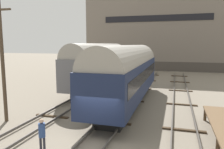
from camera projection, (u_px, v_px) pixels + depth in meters
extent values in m
plane|color=slate|center=(97.00, 142.00, 11.90)|extent=(200.00, 200.00, 0.00)
cube|color=#4C4742|center=(15.00, 128.00, 13.36)|extent=(0.08, 60.00, 0.16)
cube|color=#4C4742|center=(35.00, 131.00, 12.96)|extent=(0.08, 60.00, 0.16)
cube|color=#3D2D1E|center=(52.00, 116.00, 16.03)|extent=(2.60, 0.24, 0.10)
cube|color=#3D2D1E|center=(85.00, 97.00, 21.73)|extent=(2.60, 0.24, 0.10)
cube|color=#3D2D1E|center=(104.00, 86.00, 27.43)|extent=(2.60, 0.24, 0.10)
cube|color=#3D2D1E|center=(116.00, 79.00, 33.13)|extent=(2.60, 0.24, 0.10)
cube|color=#3D2D1E|center=(125.00, 74.00, 38.83)|extent=(2.60, 0.24, 0.10)
cube|color=#4C4742|center=(85.00, 137.00, 12.07)|extent=(0.08, 60.00, 0.16)
cube|color=#4C4742|center=(109.00, 141.00, 11.67)|extent=(0.08, 60.00, 0.16)
cube|color=#3D2D1E|center=(112.00, 123.00, 14.74)|extent=(2.60, 0.24, 0.10)
cube|color=#3D2D1E|center=(130.00, 101.00, 20.44)|extent=(2.60, 0.24, 0.10)
cube|color=#3D2D1E|center=(140.00, 88.00, 26.14)|extent=(2.60, 0.24, 0.10)
cube|color=#3D2D1E|center=(147.00, 80.00, 31.85)|extent=(2.60, 0.24, 0.10)
cube|color=#3D2D1E|center=(151.00, 75.00, 37.55)|extent=(2.60, 0.24, 0.10)
cube|color=#4C4742|center=(171.00, 149.00, 10.78)|extent=(0.08, 60.00, 0.16)
cube|color=#3D2D1E|center=(184.00, 130.00, 13.45)|extent=(2.60, 0.24, 0.10)
cube|color=#3D2D1E|center=(182.00, 104.00, 19.16)|extent=(2.60, 0.24, 0.10)
cube|color=#3D2D1E|center=(181.00, 91.00, 24.86)|extent=(2.60, 0.24, 0.10)
cube|color=#3D2D1E|center=(180.00, 82.00, 30.56)|extent=(2.60, 0.24, 0.10)
cube|color=#3D2D1E|center=(179.00, 76.00, 36.26)|extent=(2.60, 0.24, 0.10)
cube|color=black|center=(112.00, 78.00, 30.80)|extent=(1.80, 2.40, 1.00)
cube|color=black|center=(84.00, 93.00, 21.50)|extent=(1.80, 2.40, 1.00)
cube|color=slate|center=(100.00, 68.00, 25.88)|extent=(2.93, 15.06, 2.98)
cube|color=black|center=(100.00, 65.00, 25.83)|extent=(2.97, 13.86, 1.07)
cylinder|color=gray|center=(100.00, 55.00, 25.67)|extent=(2.78, 14.76, 2.78)
cube|color=black|center=(137.00, 88.00, 24.16)|extent=(1.80, 2.40, 1.00)
cube|color=black|center=(111.00, 117.00, 14.47)|extent=(1.80, 2.40, 1.00)
cube|color=#192342|center=(128.00, 78.00, 19.05)|extent=(3.07, 15.68, 2.76)
cube|color=black|center=(128.00, 74.00, 19.01)|extent=(3.11, 14.42, 0.99)
cylinder|color=gray|center=(128.00, 62.00, 18.86)|extent=(2.92, 15.36, 2.92)
cylinder|color=brown|center=(205.00, 114.00, 15.23)|extent=(0.20, 0.20, 0.92)
cylinder|color=brown|center=(218.00, 145.00, 10.51)|extent=(0.20, 0.20, 0.92)
cylinder|color=#282833|center=(41.00, 145.00, 10.68)|extent=(0.12, 0.12, 0.83)
cylinder|color=#282833|center=(44.00, 145.00, 10.63)|extent=(0.12, 0.12, 0.83)
cylinder|color=navy|center=(42.00, 130.00, 10.55)|extent=(0.32, 0.32, 0.69)
sphere|color=tan|center=(41.00, 121.00, 10.49)|extent=(0.22, 0.22, 0.22)
cylinder|color=#473828|center=(2.00, 60.00, 14.58)|extent=(0.24, 0.24, 8.54)
cube|color=#46403A|center=(157.00, 64.00, 49.06)|extent=(29.56, 11.10, 1.88)
cube|color=slate|center=(158.00, 21.00, 47.77)|extent=(29.56, 11.10, 16.88)
cube|color=black|center=(156.00, 18.00, 42.44)|extent=(20.69, 0.10, 1.20)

